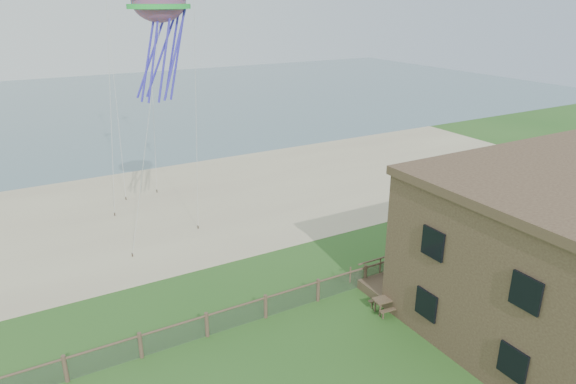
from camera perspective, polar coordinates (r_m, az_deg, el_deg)
sand_beach at (r=38.96m, az=-13.36°, el=-1.79°), size 72.00×20.00×0.02m
ocean at (r=80.79m, az=-22.66°, el=8.67°), size 160.00×68.00×0.02m
chainlink_fence at (r=25.32m, az=-2.51°, el=-12.72°), size 36.20×0.20×1.25m
motel_deck at (r=32.08m, az=19.66°, el=-7.00°), size 15.00×2.00×0.50m
picnic_table at (r=26.37m, az=11.11°, el=-12.19°), size 1.75×1.40×0.68m
octopus_kite at (r=26.59m, az=-13.87°, el=16.48°), size 3.24×2.43×6.29m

